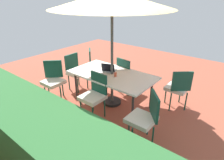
{
  "coord_description": "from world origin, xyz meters",
  "views": [
    {
      "loc": [
        -2.59,
        3.25,
        2.53
      ],
      "look_at": [
        0.0,
        0.0,
        0.62
      ],
      "focal_mm": 31.16,
      "sensor_mm": 36.0,
      "label": 1
    }
  ],
  "objects_px": {
    "chair_southwest": "(178,87)",
    "chair_northwest": "(145,116)",
    "patio_umbrella": "(112,0)",
    "chair_east": "(76,70)",
    "cup": "(115,75)",
    "chair_south": "(127,74)",
    "laptop": "(109,69)",
    "dining_table": "(112,76)",
    "chair_north": "(94,94)",
    "chair_northeast": "(53,79)",
    "chair_southeast": "(95,63)"
  },
  "relations": [
    {
      "from": "patio_umbrella",
      "to": "chair_southwest",
      "type": "distance_m",
      "value": 2.36
    },
    {
      "from": "chair_south",
      "to": "laptop",
      "type": "distance_m",
      "value": 0.66
    },
    {
      "from": "chair_southwest",
      "to": "chair_northwest",
      "type": "height_order",
      "value": "same"
    },
    {
      "from": "chair_northeast",
      "to": "chair_southeast",
      "type": "xyz_separation_m",
      "value": [
        -0.03,
        -1.48,
        0.0
      ]
    },
    {
      "from": "dining_table",
      "to": "chair_east",
      "type": "distance_m",
      "value": 1.29
    },
    {
      "from": "chair_northwest",
      "to": "chair_south",
      "type": "bearing_deg",
      "value": -177.76
    },
    {
      "from": "patio_umbrella",
      "to": "chair_east",
      "type": "distance_m",
      "value": 2.21
    },
    {
      "from": "chair_northeast",
      "to": "laptop",
      "type": "distance_m",
      "value": 1.41
    },
    {
      "from": "chair_northeast",
      "to": "chair_southwest",
      "type": "distance_m",
      "value": 2.99
    },
    {
      "from": "chair_north",
      "to": "cup",
      "type": "height_order",
      "value": "chair_north"
    },
    {
      "from": "chair_south",
      "to": "laptop",
      "type": "height_order",
      "value": "laptop"
    },
    {
      "from": "chair_south",
      "to": "chair_southeast",
      "type": "xyz_separation_m",
      "value": [
        1.2,
        -0.08,
        0.0
      ]
    },
    {
      "from": "chair_southwest",
      "to": "chair_northeast",
      "type": "bearing_deg",
      "value": -10.92
    },
    {
      "from": "patio_umbrella",
      "to": "chair_southeast",
      "type": "height_order",
      "value": "patio_umbrella"
    },
    {
      "from": "chair_southwest",
      "to": "cup",
      "type": "relative_size",
      "value": 10.92
    },
    {
      "from": "laptop",
      "to": "chair_south",
      "type": "bearing_deg",
      "value": -121.62
    },
    {
      "from": "laptop",
      "to": "cup",
      "type": "distance_m",
      "value": 0.35
    },
    {
      "from": "dining_table",
      "to": "chair_southeast",
      "type": "bearing_deg",
      "value": -31.15
    },
    {
      "from": "dining_table",
      "to": "chair_northeast",
      "type": "height_order",
      "value": "chair_northeast"
    },
    {
      "from": "patio_umbrella",
      "to": "chair_northeast",
      "type": "relative_size",
      "value": 2.6
    },
    {
      "from": "chair_southwest",
      "to": "chair_northwest",
      "type": "distance_m",
      "value": 1.47
    },
    {
      "from": "chair_north",
      "to": "chair_southwest",
      "type": "xyz_separation_m",
      "value": [
        -1.26,
        -1.43,
        0.0
      ]
    },
    {
      "from": "laptop",
      "to": "cup",
      "type": "bearing_deg",
      "value": 134.19
    },
    {
      "from": "chair_southwest",
      "to": "chair_southeast",
      "type": "distance_m",
      "value": 2.55
    },
    {
      "from": "chair_northeast",
      "to": "cup",
      "type": "xyz_separation_m",
      "value": [
        -1.43,
        -0.67,
        0.27
      ]
    },
    {
      "from": "chair_northeast",
      "to": "chair_southwest",
      "type": "bearing_deg",
      "value": -14.66
    },
    {
      "from": "laptop",
      "to": "dining_table",
      "type": "bearing_deg",
      "value": 132.05
    },
    {
      "from": "patio_umbrella",
      "to": "chair_northeast",
      "type": "height_order",
      "value": "patio_umbrella"
    },
    {
      "from": "chair_north",
      "to": "chair_southeast",
      "type": "bearing_deg",
      "value": 134.29
    },
    {
      "from": "chair_northeast",
      "to": "chair_southwest",
      "type": "height_order",
      "value": "same"
    },
    {
      "from": "chair_east",
      "to": "chair_southwest",
      "type": "xyz_separation_m",
      "value": [
        -2.59,
        -0.76,
        0.0
      ]
    },
    {
      "from": "chair_east",
      "to": "chair_north",
      "type": "bearing_deg",
      "value": -116.72
    },
    {
      "from": "chair_northwest",
      "to": "cup",
      "type": "bearing_deg",
      "value": -160.96
    },
    {
      "from": "chair_southwest",
      "to": "chair_south",
      "type": "bearing_deg",
      "value": -37.13
    },
    {
      "from": "patio_umbrella",
      "to": "chair_northwest",
      "type": "height_order",
      "value": "patio_umbrella"
    },
    {
      "from": "chair_north",
      "to": "chair_southeast",
      "type": "xyz_separation_m",
      "value": [
        1.29,
        -1.41,
        0.0
      ]
    },
    {
      "from": "chair_southwest",
      "to": "chair_northwest",
      "type": "xyz_separation_m",
      "value": [
        0.02,
        1.47,
        0.0
      ]
    },
    {
      "from": "cup",
      "to": "chair_north",
      "type": "bearing_deg",
      "value": 80.22
    },
    {
      "from": "laptop",
      "to": "patio_umbrella",
      "type": "bearing_deg",
      "value": 132.05
    },
    {
      "from": "chair_southwest",
      "to": "laptop",
      "type": "relative_size",
      "value": 2.55
    },
    {
      "from": "patio_umbrella",
      "to": "chair_east",
      "type": "height_order",
      "value": "patio_umbrella"
    },
    {
      "from": "chair_northeast",
      "to": "chair_north",
      "type": "xyz_separation_m",
      "value": [
        -1.32,
        -0.07,
        0.0
      ]
    },
    {
      "from": "chair_east",
      "to": "chair_southwest",
      "type": "height_order",
      "value": "same"
    },
    {
      "from": "chair_northeast",
      "to": "chair_northwest",
      "type": "bearing_deg",
      "value": -44.14
    },
    {
      "from": "patio_umbrella",
      "to": "chair_northwest",
      "type": "bearing_deg",
      "value": 151.45
    },
    {
      "from": "chair_east",
      "to": "chair_southeast",
      "type": "distance_m",
      "value": 0.74
    },
    {
      "from": "chair_south",
      "to": "cup",
      "type": "xyz_separation_m",
      "value": [
        -0.19,
        0.74,
        0.27
      ]
    },
    {
      "from": "laptop",
      "to": "chair_southeast",
      "type": "bearing_deg",
      "value": -51.43
    },
    {
      "from": "chair_southwest",
      "to": "chair_southeast",
      "type": "relative_size",
      "value": 1.0
    },
    {
      "from": "patio_umbrella",
      "to": "cup",
      "type": "distance_m",
      "value": 1.55
    }
  ]
}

